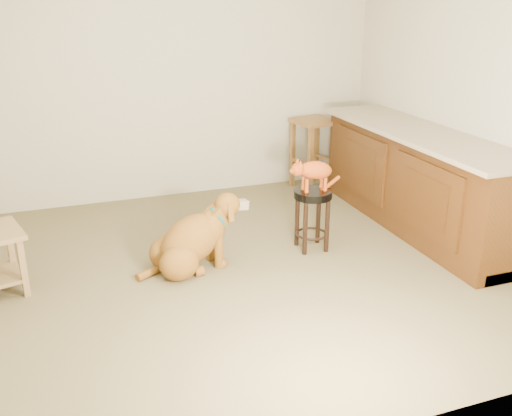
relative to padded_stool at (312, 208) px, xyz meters
name	(u,v)px	position (x,y,z in m)	size (l,w,h in m)	color
floor	(231,270)	(-0.79, -0.17, -0.38)	(4.50, 4.00, 0.01)	brown
room_shell	(228,59)	(-0.79, -0.17, 1.29)	(4.54, 4.04, 2.62)	#B7B093
cabinet_run	(418,183)	(1.15, 0.13, 0.06)	(0.70, 2.56, 0.94)	#45250C
padded_stool	(312,208)	(0.00, 0.00, 0.00)	(0.33, 0.33, 0.54)	black
wood_stool	(314,152)	(0.73, 1.53, 0.03)	(0.51, 0.51, 0.79)	brown
golden_retriever	(192,242)	(-1.08, -0.03, -0.14)	(1.00, 0.54, 0.64)	brown
tabby_kitten	(312,171)	(-0.01, 0.00, 0.33)	(0.51, 0.17, 0.32)	#9B3A0F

